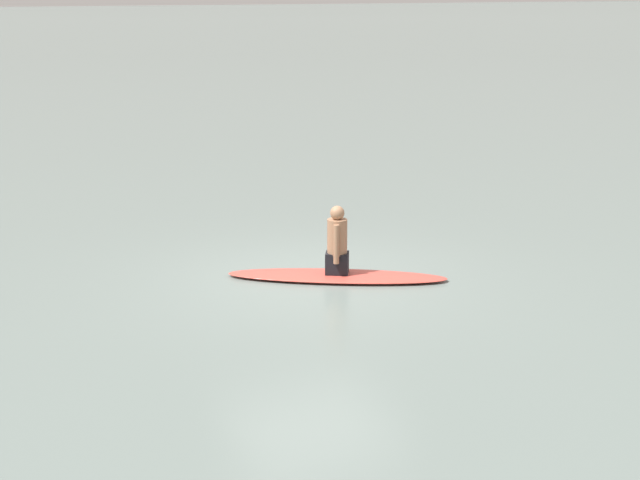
# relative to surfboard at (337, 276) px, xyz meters

# --- Properties ---
(ground_plane) EXTENTS (400.00, 400.00, 0.00)m
(ground_plane) POSITION_rel_surfboard_xyz_m (-0.19, -0.32, -0.04)
(ground_plane) COLOR slate
(surfboard) EXTENTS (2.30, 3.12, 0.09)m
(surfboard) POSITION_rel_surfboard_xyz_m (0.00, 0.00, 0.00)
(surfboard) COLOR #D84C3F
(surfboard) RESTS_ON ground
(person_paddler) EXTENTS (0.42, 0.43, 1.01)m
(person_paddler) POSITION_rel_surfboard_xyz_m (0.00, 0.00, 0.50)
(person_paddler) COLOR black
(person_paddler) RESTS_ON surfboard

